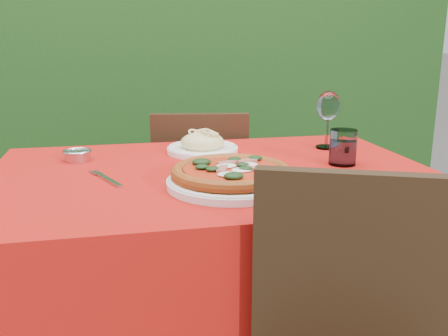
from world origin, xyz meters
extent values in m
cube|color=black|center=(0.00, 1.55, 0.80)|extent=(3.20, 0.55, 1.60)
cube|color=#442A16|center=(0.00, 0.00, 0.72)|extent=(1.20, 0.80, 0.04)
cylinder|color=#442A16|center=(-0.54, 0.34, 0.35)|extent=(0.05, 0.05, 0.70)
cylinder|color=#442A16|center=(0.54, 0.34, 0.35)|extent=(0.05, 0.05, 0.70)
cube|color=#B5140D|center=(0.00, 0.00, 0.59)|extent=(1.26, 0.86, 0.32)
cube|color=black|center=(0.18, -0.52, 0.66)|extent=(0.38, 0.19, 0.43)
cube|color=black|center=(0.07, 0.68, 0.40)|extent=(0.44, 0.44, 0.04)
cube|color=black|center=(0.04, 0.51, 0.63)|extent=(0.38, 0.10, 0.41)
cylinder|color=black|center=(0.26, 0.81, 0.19)|extent=(0.03, 0.03, 0.39)
cylinder|color=black|center=(-0.06, 0.87, 0.19)|extent=(0.03, 0.03, 0.39)
cylinder|color=black|center=(0.21, 0.49, 0.19)|extent=(0.03, 0.03, 0.39)
cylinder|color=black|center=(-0.11, 0.55, 0.19)|extent=(0.03, 0.03, 0.39)
cylinder|color=white|center=(0.02, -0.16, 0.76)|extent=(0.33, 0.33, 0.02)
cylinder|color=#B65419|center=(0.02, -0.16, 0.78)|extent=(0.30, 0.30, 0.02)
cylinder|color=#A60B0A|center=(0.02, -0.16, 0.79)|extent=(0.25, 0.25, 0.01)
cylinder|color=white|center=(0.01, 0.24, 0.76)|extent=(0.24, 0.24, 0.02)
ellipsoid|color=#F6E79A|center=(0.01, 0.24, 0.78)|extent=(0.18, 0.18, 0.07)
cylinder|color=silver|center=(0.39, -0.01, 0.80)|extent=(0.08, 0.08, 0.11)
cylinder|color=#9FC2D8|center=(0.39, -0.01, 0.79)|extent=(0.07, 0.07, 0.07)
cylinder|color=silver|center=(0.44, 0.21, 0.75)|extent=(0.07, 0.07, 0.01)
cylinder|color=silver|center=(0.44, 0.21, 0.81)|extent=(0.01, 0.01, 0.10)
ellipsoid|color=silver|center=(0.44, 0.21, 0.89)|extent=(0.08, 0.08, 0.10)
cube|color=#B1B1B8|center=(-0.29, -0.04, 0.75)|extent=(0.10, 0.20, 0.01)
cylinder|color=#B6B6BD|center=(-0.39, 0.21, 0.76)|extent=(0.08, 0.08, 0.03)
camera|label=1|loc=(-0.26, -1.36, 1.12)|focal=40.00mm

